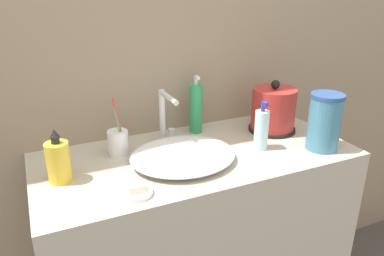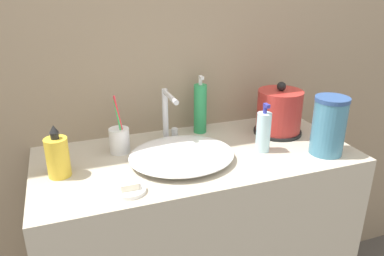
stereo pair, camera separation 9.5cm
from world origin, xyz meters
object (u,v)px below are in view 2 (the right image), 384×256
at_px(mouthwash_bottle, 200,108).
at_px(water_pitcher, 329,126).
at_px(lotion_bottle, 263,132).
at_px(shampoo_bottle, 58,156).
at_px(faucet, 168,113).
at_px(toothbrush_cup, 120,140).
at_px(electric_kettle, 279,113).

distance_m(mouthwash_bottle, water_pitcher, 0.48).
height_order(lotion_bottle, shampoo_bottle, lotion_bottle).
relative_size(faucet, toothbrush_cup, 0.93).
bearing_deg(mouthwash_bottle, electric_kettle, -21.76).
xyz_separation_m(toothbrush_cup, water_pitcher, (0.68, -0.25, 0.06)).
bearing_deg(water_pitcher, faucet, 149.63).
bearing_deg(electric_kettle, faucet, 170.77).
bearing_deg(lotion_bottle, toothbrush_cup, 161.35).
height_order(lotion_bottle, water_pitcher, water_pitcher).
height_order(toothbrush_cup, water_pitcher, toothbrush_cup).
relative_size(electric_kettle, shampoo_bottle, 1.23).
relative_size(electric_kettle, lotion_bottle, 1.17).
relative_size(electric_kettle, water_pitcher, 1.02).
xyz_separation_m(faucet, lotion_bottle, (0.29, -0.20, -0.04)).
bearing_deg(toothbrush_cup, water_pitcher, -20.43).
distance_m(electric_kettle, toothbrush_cup, 0.62).
bearing_deg(water_pitcher, lotion_bottle, 155.47).
height_order(electric_kettle, water_pitcher, electric_kettle).
distance_m(electric_kettle, water_pitcher, 0.23).
height_order(faucet, mouthwash_bottle, mouthwash_bottle).
bearing_deg(water_pitcher, shampoo_bottle, 170.68).
bearing_deg(faucet, mouthwash_bottle, 17.07).
bearing_deg(toothbrush_cup, faucet, 10.30).
bearing_deg(electric_kettle, lotion_bottle, -138.20).
bearing_deg(lotion_bottle, shampoo_bottle, 175.51).
bearing_deg(mouthwash_bottle, faucet, -162.93).
distance_m(lotion_bottle, mouthwash_bottle, 0.28).
relative_size(lotion_bottle, water_pitcher, 0.87).
distance_m(lotion_bottle, shampoo_bottle, 0.69).
xyz_separation_m(mouthwash_bottle, water_pitcher, (0.35, -0.33, 0.00)).
bearing_deg(mouthwash_bottle, lotion_bottle, -58.77).
bearing_deg(lotion_bottle, mouthwash_bottle, 121.23).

